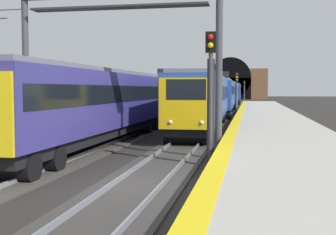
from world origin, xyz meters
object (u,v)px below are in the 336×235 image
object	(u,v)px
train_main_approaching	(225,94)
railway_signal_far	(244,88)
train_adjacent_platform	(168,96)
railway_signal_mid	(237,89)
railway_signal_near	(211,88)
overhead_signal_gantry	(118,30)

from	to	relation	value
train_main_approaching	railway_signal_far	bearing A→B (deg)	176.94
train_adjacent_platform	railway_signal_mid	xyz separation A→B (m)	(6.73, -6.26, 0.61)
railway_signal_near	railway_signal_mid	world-z (taller)	railway_signal_near
train_adjacent_platform	overhead_signal_gantry	world-z (taller)	overhead_signal_gantry
railway_signal_near	overhead_signal_gantry	world-z (taller)	overhead_signal_gantry
train_adjacent_platform	railway_signal_far	size ratio (longest dim) A/B	12.04
train_main_approaching	train_adjacent_platform	world-z (taller)	train_main_approaching
railway_signal_near	railway_signal_far	distance (m)	92.17
railway_signal_near	railway_signal_far	size ratio (longest dim) A/B	1.01
train_adjacent_platform	railway_signal_mid	distance (m)	9.21
overhead_signal_gantry	railway_signal_far	bearing A→B (deg)	-2.54
railway_signal_near	railway_signal_far	xyz separation A→B (m)	(92.17, 0.00, 0.07)
train_main_approaching	overhead_signal_gantry	world-z (taller)	overhead_signal_gantry
railway_signal_mid	railway_signal_far	xyz separation A→B (m)	(60.88, -0.00, 0.15)
train_main_approaching	overhead_signal_gantry	xyz separation A→B (m)	(-40.09, 2.24, 3.11)
railway_signal_mid	railway_signal_near	bearing A→B (deg)	0.00
train_main_approaching	railway_signal_near	distance (m)	41.85
train_main_approaching	train_adjacent_platform	distance (m)	17.82
railway_signal_near	overhead_signal_gantry	size ratio (longest dim) A/B	0.57
railway_signal_near	train_main_approaching	bearing A→B (deg)	-177.56
railway_signal_far	overhead_signal_gantry	world-z (taller)	overhead_signal_gantry
overhead_signal_gantry	railway_signal_mid	bearing A→B (deg)	-7.74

